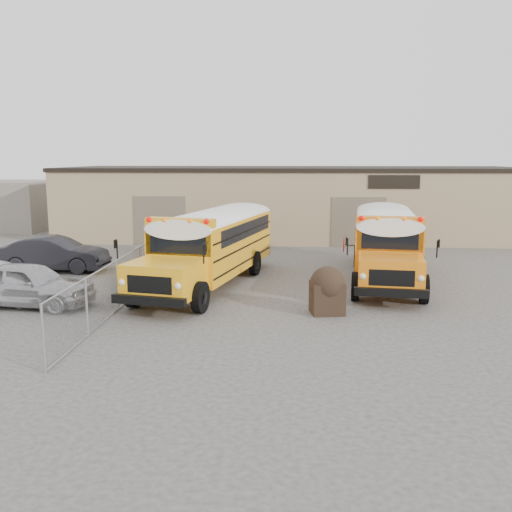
# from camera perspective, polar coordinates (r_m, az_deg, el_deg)

# --- Properties ---
(ground) EXTENTS (120.00, 120.00, 0.00)m
(ground) POSITION_cam_1_polar(r_m,az_deg,el_deg) (19.86, 3.26, -5.72)
(ground) COLOR #43413D
(ground) RESTS_ON ground
(warehouse) EXTENTS (30.20, 10.20, 4.67)m
(warehouse) POSITION_cam_1_polar(r_m,az_deg,el_deg) (39.24, 3.59, 5.51)
(warehouse) COLOR #9C8360
(warehouse) RESTS_ON ground
(chainlink_fence) EXTENTS (0.07, 18.07, 1.81)m
(chainlink_fence) POSITION_cam_1_polar(r_m,az_deg,el_deg) (23.39, -11.51, -1.25)
(chainlink_fence) COLOR #93959B
(chainlink_fence) RESTS_ON ground
(school_bus_left) EXTENTS (4.87, 11.15, 3.17)m
(school_bus_left) POSITION_cam_1_polar(r_m,az_deg,el_deg) (30.31, -0.15, 3.24)
(school_bus_left) COLOR #FFAC16
(school_bus_left) RESTS_ON ground
(school_bus_right) EXTENTS (3.91, 10.86, 3.11)m
(school_bus_right) POSITION_cam_1_polar(r_m,az_deg,el_deg) (32.27, 12.42, 3.34)
(school_bus_right) COLOR orange
(school_bus_right) RESTS_ON ground
(tarp_bundle) EXTENTS (1.24, 1.21, 1.65)m
(tarp_bundle) POSITION_cam_1_polar(r_m,az_deg,el_deg) (19.75, 7.14, -3.34)
(tarp_bundle) COLOR black
(tarp_bundle) RESTS_ON ground
(car_silver) EXTENTS (4.97, 2.52, 1.62)m
(car_silver) POSITION_cam_1_polar(r_m,az_deg,el_deg) (22.13, -21.82, -2.64)
(car_silver) COLOR #AFB0B4
(car_silver) RESTS_ON ground
(car_dark) EXTENTS (5.02, 1.83, 1.64)m
(car_dark) POSITION_cam_1_polar(r_m,az_deg,el_deg) (28.55, -19.50, 0.20)
(car_dark) COLOR black
(car_dark) RESTS_ON ground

